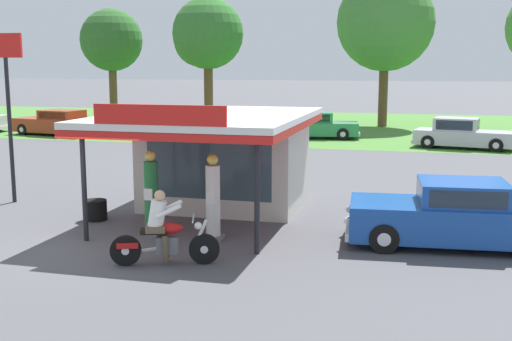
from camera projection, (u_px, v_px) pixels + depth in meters
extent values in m
plane|color=#4C4C51|center=(93.00, 245.00, 14.60)|extent=(300.00, 300.00, 0.00)
cube|color=#477A33|center=(313.00, 125.00, 43.23)|extent=(120.00, 24.00, 0.01)
cube|color=beige|center=(225.00, 161.00, 18.43)|extent=(4.36, 3.08, 2.65)
cube|color=#384C56|center=(208.00, 168.00, 16.97)|extent=(3.48, 0.05, 1.70)
cube|color=silver|center=(208.00, 117.00, 16.79)|extent=(5.06, 6.55, 0.16)
cube|color=red|center=(208.00, 124.00, 16.82)|extent=(5.06, 6.55, 0.18)
cube|color=red|center=(159.00, 115.00, 13.64)|extent=(3.05, 0.08, 0.44)
cylinder|color=black|center=(257.00, 195.00, 13.76)|extent=(0.12, 0.12, 2.65)
cylinder|color=black|center=(84.00, 185.00, 14.79)|extent=(0.12, 0.12, 2.65)
cube|color=slate|center=(152.00, 233.00, 15.51)|extent=(0.44, 0.44, 0.10)
cylinder|color=#1E6B33|center=(151.00, 197.00, 15.36)|extent=(0.34, 0.34, 1.71)
cube|color=white|center=(148.00, 195.00, 15.18)|extent=(0.22, 0.02, 0.28)
sphere|color=#EACC4C|center=(150.00, 156.00, 15.20)|extent=(0.26, 0.26, 0.26)
cube|color=slate|center=(213.00, 237.00, 15.12)|extent=(0.44, 0.44, 0.10)
cylinder|color=silver|center=(213.00, 201.00, 14.97)|extent=(0.34, 0.34, 1.68)
cube|color=white|center=(211.00, 199.00, 14.79)|extent=(0.22, 0.02, 0.28)
sphere|color=#EACC4C|center=(213.00, 159.00, 14.81)|extent=(0.26, 0.26, 0.26)
cylinder|color=black|center=(204.00, 249.00, 13.21)|extent=(0.64, 0.30, 0.64)
cylinder|color=silver|center=(204.00, 249.00, 13.21)|extent=(0.19, 0.16, 0.16)
cylinder|color=black|center=(126.00, 251.00, 13.10)|extent=(0.64, 0.30, 0.64)
cylinder|color=silver|center=(126.00, 251.00, 13.10)|extent=(0.19, 0.16, 0.16)
ellipsoid|color=#B21414|center=(169.00, 228.00, 13.09)|extent=(0.61, 0.41, 0.24)
cube|color=#59595E|center=(167.00, 245.00, 13.14)|extent=(0.49, 0.37, 0.36)
cube|color=black|center=(152.00, 231.00, 13.07)|extent=(0.54, 0.40, 0.10)
cylinder|color=silver|center=(199.00, 236.00, 13.16)|extent=(0.37, 0.18, 0.71)
cylinder|color=silver|center=(193.00, 218.00, 13.09)|extent=(0.26, 0.67, 0.04)
sphere|color=silver|center=(198.00, 226.00, 13.12)|extent=(0.16, 0.16, 0.16)
cube|color=#B21414|center=(128.00, 245.00, 13.08)|extent=(0.47, 0.31, 0.12)
cylinder|color=silver|center=(149.00, 250.00, 13.27)|extent=(0.69, 0.30, 0.18)
cube|color=brown|center=(156.00, 228.00, 13.07)|extent=(0.49, 0.45, 0.14)
cylinder|color=brown|center=(167.00, 245.00, 13.30)|extent=(0.19, 0.26, 0.56)
cylinder|color=brown|center=(165.00, 249.00, 12.99)|extent=(0.19, 0.26, 0.56)
cylinder|color=white|center=(157.00, 213.00, 13.02)|extent=(0.49, 0.43, 0.60)
sphere|color=tan|center=(160.00, 195.00, 12.96)|extent=(0.22, 0.22, 0.22)
cylinder|color=white|center=(170.00, 207.00, 13.22)|extent=(0.54, 0.26, 0.31)
cylinder|color=white|center=(168.00, 211.00, 12.82)|extent=(0.54, 0.26, 0.31)
cube|color=#19479E|center=(456.00, 221.00, 14.50)|extent=(4.91, 2.25, 0.81)
cube|color=#19479E|center=(463.00, 193.00, 14.37)|extent=(2.05, 1.79, 0.52)
cube|color=#283847|center=(420.00, 191.00, 14.53)|extent=(0.16, 1.45, 0.41)
cube|color=#283847|center=(468.00, 200.00, 13.59)|extent=(1.63, 0.17, 0.39)
cube|color=#283847|center=(458.00, 186.00, 15.15)|extent=(1.63, 0.17, 0.39)
cube|color=silver|center=(349.00, 228.00, 14.96)|extent=(0.27, 1.77, 0.18)
sphere|color=white|center=(348.00, 221.00, 14.33)|extent=(0.18, 0.18, 0.18)
sphere|color=white|center=(349.00, 209.00, 15.48)|extent=(0.18, 0.18, 0.18)
cylinder|color=black|center=(384.00, 238.00, 13.97)|extent=(0.67, 0.25, 0.66)
cylinder|color=silver|center=(384.00, 238.00, 13.97)|extent=(0.31, 0.24, 0.30)
cylinder|color=black|center=(382.00, 220.00, 15.66)|extent=(0.67, 0.25, 0.66)
cylinder|color=silver|center=(382.00, 220.00, 15.66)|extent=(0.31, 0.24, 0.30)
cube|color=#2D844C|center=(310.00, 128.00, 35.78)|extent=(5.57, 2.69, 0.72)
cube|color=#2D844C|center=(314.00, 117.00, 35.65)|extent=(2.35, 1.97, 0.56)
cube|color=#283847|center=(295.00, 117.00, 35.76)|extent=(0.27, 1.47, 0.45)
cube|color=#283847|center=(313.00, 118.00, 34.85)|extent=(1.78, 0.30, 0.43)
cube|color=#283847|center=(314.00, 116.00, 36.46)|extent=(1.78, 0.30, 0.43)
cube|color=silver|center=(262.00, 132.00, 36.09)|extent=(0.39, 1.80, 0.18)
cube|color=silver|center=(358.00, 133.00, 35.55)|extent=(0.39, 1.80, 0.18)
sphere|color=white|center=(261.00, 128.00, 35.45)|extent=(0.18, 0.18, 0.18)
sphere|color=white|center=(263.00, 126.00, 36.64)|extent=(0.18, 0.18, 0.18)
cylinder|color=black|center=(276.00, 133.00, 35.13)|extent=(0.68, 0.30, 0.66)
cylinder|color=silver|center=(276.00, 133.00, 35.13)|extent=(0.33, 0.26, 0.30)
cylinder|color=black|center=(279.00, 130.00, 36.87)|extent=(0.68, 0.30, 0.66)
cylinder|color=silver|center=(279.00, 130.00, 36.87)|extent=(0.33, 0.26, 0.30)
cylinder|color=black|center=(343.00, 134.00, 34.76)|extent=(0.68, 0.30, 0.66)
cylinder|color=silver|center=(343.00, 134.00, 34.76)|extent=(0.33, 0.26, 0.30)
cylinder|color=black|center=(342.00, 131.00, 36.50)|extent=(0.68, 0.30, 0.66)
cylinder|color=silver|center=(342.00, 131.00, 36.50)|extent=(0.33, 0.26, 0.30)
cube|color=#993819|center=(57.00, 125.00, 37.29)|extent=(5.48, 2.78, 0.79)
cube|color=#993819|center=(62.00, 114.00, 37.00)|extent=(2.54, 2.04, 0.51)
cube|color=#283847|center=(47.00, 114.00, 37.47)|extent=(0.30, 1.46, 0.41)
cube|color=#283847|center=(52.00, 115.00, 36.27)|extent=(1.92, 0.37, 0.39)
cube|color=#283847|center=(71.00, 113.00, 37.74)|extent=(1.92, 0.37, 0.39)
cube|color=silver|center=(23.00, 128.00, 38.42)|extent=(0.43, 1.80, 0.18)
cube|color=silver|center=(93.00, 132.00, 36.24)|extent=(0.43, 1.80, 0.18)
sphere|color=white|center=(15.00, 124.00, 37.83)|extent=(0.18, 0.18, 0.18)
sphere|color=white|center=(30.00, 122.00, 38.92)|extent=(0.18, 0.18, 0.18)
cylinder|color=black|center=(23.00, 129.00, 37.26)|extent=(0.68, 0.31, 0.66)
cylinder|color=silver|center=(23.00, 129.00, 37.26)|extent=(0.33, 0.27, 0.30)
cylinder|color=black|center=(44.00, 127.00, 38.86)|extent=(0.68, 0.31, 0.66)
cylinder|color=silver|center=(44.00, 127.00, 38.86)|extent=(0.33, 0.27, 0.30)
cylinder|color=black|center=(70.00, 132.00, 35.80)|extent=(0.68, 0.31, 0.66)
cylinder|color=silver|center=(70.00, 132.00, 35.80)|extent=(0.33, 0.27, 0.30)
cylinder|color=black|center=(91.00, 129.00, 37.39)|extent=(0.68, 0.31, 0.66)
cylinder|color=silver|center=(91.00, 129.00, 37.39)|extent=(0.33, 0.27, 0.30)
cube|color=#993819|center=(156.00, 127.00, 36.23)|extent=(5.67, 3.07, 0.78)
cube|color=#993819|center=(162.00, 116.00, 35.93)|extent=(2.76, 2.17, 0.54)
cube|color=#283847|center=(145.00, 115.00, 36.49)|extent=(0.38, 1.42, 0.43)
cube|color=#283847|center=(154.00, 117.00, 35.23)|extent=(2.03, 0.51, 0.41)
cube|color=#283847|center=(171.00, 115.00, 36.63)|extent=(2.03, 0.51, 0.41)
cube|color=silver|center=(119.00, 130.00, 37.55)|extent=(0.53, 1.75, 0.18)
cube|color=silver|center=(197.00, 134.00, 35.01)|extent=(0.53, 1.75, 0.18)
sphere|color=white|center=(112.00, 125.00, 36.98)|extent=(0.18, 0.18, 0.18)
sphere|color=white|center=(126.00, 123.00, 38.02)|extent=(0.18, 0.18, 0.18)
cylinder|color=black|center=(121.00, 131.00, 36.37)|extent=(0.69, 0.35, 0.66)
cylinder|color=silver|center=(121.00, 131.00, 36.37)|extent=(0.34, 0.28, 0.30)
cylinder|color=black|center=(141.00, 128.00, 37.88)|extent=(0.69, 0.35, 0.66)
cylinder|color=silver|center=(141.00, 128.00, 37.88)|extent=(0.34, 0.28, 0.30)
cylinder|color=black|center=(174.00, 134.00, 34.67)|extent=(0.69, 0.35, 0.66)
cylinder|color=silver|center=(174.00, 134.00, 34.67)|extent=(0.34, 0.28, 0.30)
cylinder|color=black|center=(192.00, 131.00, 36.18)|extent=(0.69, 0.35, 0.66)
cylinder|color=silver|center=(192.00, 131.00, 36.18)|extent=(0.34, 0.28, 0.30)
cube|color=#B7B7BC|center=(464.00, 138.00, 31.35)|extent=(4.90, 2.62, 0.71)
cube|color=#B7B7BC|center=(456.00, 124.00, 31.40)|extent=(2.29, 1.92, 0.61)
cube|color=#283847|center=(478.00, 125.00, 30.98)|extent=(0.30, 1.37, 0.49)
cube|color=#283847|center=(459.00, 123.00, 32.08)|extent=(1.71, 0.35, 0.46)
cube|color=#283847|center=(454.00, 125.00, 30.72)|extent=(1.71, 0.35, 0.46)
cube|color=silver|center=(415.00, 140.00, 32.39)|extent=(0.43, 1.68, 0.18)
cylinder|color=black|center=(499.00, 142.00, 31.45)|extent=(0.69, 0.32, 0.66)
cylinder|color=silver|center=(499.00, 142.00, 31.45)|extent=(0.33, 0.27, 0.30)
cylinder|color=black|center=(496.00, 145.00, 29.97)|extent=(0.69, 0.32, 0.66)
cylinder|color=silver|center=(496.00, 145.00, 29.97)|extent=(0.33, 0.27, 0.30)
cylinder|color=black|center=(434.00, 138.00, 32.79)|extent=(0.69, 0.32, 0.66)
cylinder|color=silver|center=(434.00, 138.00, 32.79)|extent=(0.33, 0.27, 0.30)
cylinder|color=black|center=(428.00, 142.00, 31.31)|extent=(0.69, 0.32, 0.66)
cylinder|color=silver|center=(428.00, 142.00, 31.31)|extent=(0.33, 0.27, 0.30)
cube|color=silver|center=(4.00, 127.00, 38.85)|extent=(0.29, 1.82, 0.18)
cylinder|color=brown|center=(113.00, 92.00, 47.05)|extent=(0.58, 0.58, 4.15)
sphere|color=#2D6028|center=(111.00, 40.00, 46.43)|extent=(4.52, 4.52, 4.52)
sphere|color=#2D6028|center=(116.00, 46.00, 46.75)|extent=(2.83, 2.83, 2.83)
cylinder|color=brown|center=(209.00, 93.00, 42.97)|extent=(0.60, 0.60, 4.36)
sphere|color=#33702D|center=(208.00, 33.00, 42.31)|extent=(4.74, 4.74, 4.74)
sphere|color=#33702D|center=(200.00, 41.00, 42.95)|extent=(3.47, 3.47, 3.47)
cylinder|color=brown|center=(383.00, 93.00, 42.15)|extent=(0.60, 0.60, 4.42)
sphere|color=#427F38|center=(385.00, 22.00, 41.40)|extent=(6.35, 6.35, 6.35)
cylinder|color=black|center=(10.00, 131.00, 18.87)|extent=(0.12, 0.12, 4.29)
cube|color=red|center=(5.00, 45.00, 18.46)|extent=(1.10, 0.08, 0.70)
cylinder|color=black|center=(96.00, 217.00, 16.99)|extent=(0.60, 0.60, 0.18)
cylinder|color=black|center=(96.00, 210.00, 16.96)|extent=(0.60, 0.60, 0.18)
cylinder|color=black|center=(95.00, 203.00, 16.93)|extent=(0.60, 0.60, 0.18)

